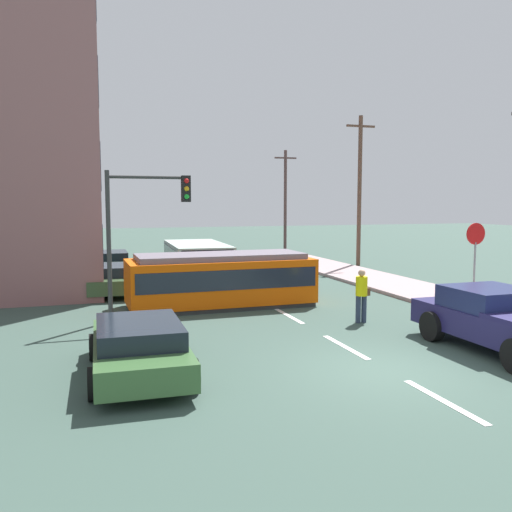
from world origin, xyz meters
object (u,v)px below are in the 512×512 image
pickup_truck_parked (503,321)px  stop_sign (475,246)px  utility_pole_mid (360,188)px  parked_sedan_mid (109,279)px  pedestrian_crossing (362,293)px  parked_sedan_far (110,262)px  city_bus (197,259)px  streetcar_tram (220,279)px  traffic_light_mast (143,216)px  utility_pole_far (285,198)px  parked_sedan_near (139,346)px

pickup_truck_parked → stop_sign: stop_sign is taller
stop_sign → utility_pole_mid: size_ratio=0.33×
parked_sedan_mid → pickup_truck_parked: bearing=-53.1°
pedestrian_crossing → parked_sedan_far: pedestrian_crossing is taller
city_bus → utility_pole_mid: (10.34, 3.16, 3.51)m
streetcar_tram → city_bus: streetcar_tram is taller
stop_sign → traffic_light_mast: traffic_light_mast is taller
traffic_light_mast → streetcar_tram: bearing=27.0°
pedestrian_crossing → traffic_light_mast: 7.23m
pickup_truck_parked → streetcar_tram: bearing=123.4°
pickup_truck_parked → utility_pole_far: utility_pole_far is taller
parked_sedan_mid → parked_sedan_far: size_ratio=0.97×
pedestrian_crossing → parked_sedan_near: size_ratio=0.37×
stop_sign → pickup_truck_parked: bearing=-123.0°
stop_sign → parked_sedan_near: bearing=-162.1°
streetcar_tram → parked_sedan_near: size_ratio=1.46×
parked_sedan_near → parked_sedan_far: 17.30m
city_bus → traffic_light_mast: bearing=-112.7°
pickup_truck_parked → utility_pole_far: size_ratio=0.64×
traffic_light_mast → utility_pole_far: utility_pole_far is taller
utility_pole_mid → utility_pole_far: utility_pole_mid is taller
traffic_light_mast → utility_pole_mid: 17.66m
streetcar_tram → traffic_light_mast: (-2.85, -1.45, 2.32)m
streetcar_tram → city_bus: 6.52m
stop_sign → parked_sedan_far: bearing=131.2°
parked_sedan_near → parked_sedan_far: bearing=89.2°
streetcar_tram → parked_sedan_near: 7.87m
streetcar_tram → utility_pole_far: utility_pole_far is taller
parked_sedan_near → parked_sedan_mid: (-0.12, 10.97, -0.00)m
parked_sedan_mid → traffic_light_mast: (0.85, -5.41, 2.69)m
stop_sign → utility_pole_far: utility_pole_far is taller
utility_pole_far → parked_sedan_far: bearing=-142.0°
parked_sedan_near → traffic_light_mast: (0.73, 5.56, 2.68)m
parked_sedan_mid → utility_pole_far: 22.68m
streetcar_tram → stop_sign: size_ratio=2.29×
pickup_truck_parked → parked_sedan_far: pickup_truck_parked is taller
streetcar_tram → traffic_light_mast: bearing=-153.0°
parked_sedan_mid → utility_pole_mid: 16.08m
parked_sedan_mid → stop_sign: size_ratio=1.49×
parked_sedan_mid → city_bus: bearing=31.3°
streetcar_tram → pickup_truck_parked: size_ratio=1.32×
city_bus → traffic_light_mast: (-3.33, -7.95, 2.27)m
parked_sedan_far → utility_pole_far: size_ratio=0.57×
parked_sedan_near → parked_sedan_mid: size_ratio=1.05×
parked_sedan_far → traffic_light_mast: traffic_light_mast is taller
pickup_truck_parked → utility_pole_mid: utility_pole_mid is taller
parked_sedan_far → pedestrian_crossing: bearing=-64.3°
utility_pole_mid → city_bus: bearing=-163.0°
parked_sedan_far → traffic_light_mast: size_ratio=0.94×
pedestrian_crossing → parked_sedan_near: pedestrian_crossing is taller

